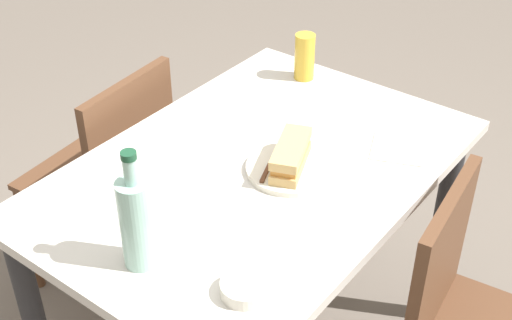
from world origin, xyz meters
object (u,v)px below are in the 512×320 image
Objects in this scene: chair_far at (113,173)px; water_bottle at (137,221)px; plate_near at (290,169)px; baguette_sandwich_near at (291,155)px; olive_bowl at (245,288)px; knife_near at (270,165)px; dining_table at (256,204)px; beer_glass at (305,57)px.

water_bottle is at bearing -125.83° from chair_far.
plate_near is 0.04m from baguette_sandwich_near.
olive_bowl is at bearing -157.00° from plate_near.
knife_near is at bearing 124.58° from baguette_sandwich_near.
dining_table is 0.55m from beer_glass.
knife_near is 1.66× the size of olive_bowl.
water_bottle is at bearing 177.59° from knife_near.
baguette_sandwich_near reaches higher than plate_near.
baguette_sandwich_near is at bearing 23.00° from olive_bowl.
olive_bowl is (0.06, -0.24, -0.10)m from water_bottle.
knife_near is at bearing -2.41° from water_bottle.
knife_near is 0.52m from beer_glass.
dining_table is 1.35× the size of chair_far.
beer_glass is at bearing 26.89° from olive_bowl.
olive_bowl is at bearing -75.39° from water_bottle.
olive_bowl is (-0.41, -0.17, 0.01)m from plate_near.
olive_bowl is at bearing -145.49° from dining_table.
chair_far reaches higher than dining_table.
beer_glass reaches higher than baguette_sandwich_near.
olive_bowl is (-0.38, -0.85, 0.30)m from chair_far.
water_bottle is at bearing -167.93° from beer_glass.
chair_far is 2.98× the size of water_bottle.
plate_near is at bearing -63.43° from baguette_sandwich_near.
olive_bowl reaches higher than knife_near.
baguette_sandwich_near is 0.51m from beer_glass.
baguette_sandwich_near reaches higher than dining_table.
water_bottle is (-0.44, -0.02, 0.24)m from dining_table.
beer_glass is (0.44, 0.26, 0.02)m from baguette_sandwich_near.
baguette_sandwich_near reaches higher than olive_bowl.
olive_bowl reaches higher than plate_near.
dining_table is 5.79× the size of baguette_sandwich_near.
baguette_sandwich_near is (0.03, -0.68, 0.34)m from chair_far.
dining_table is 0.62m from chair_far.
beer_glass is at bearing 12.07° from water_bottle.
knife_near is at bearing -79.77° from dining_table.
knife_near is 1.17× the size of beer_glass.
chair_far is 5.00× the size of knife_near.
chair_far is at bearing 138.34° from beer_glass.
chair_far is (0.01, 0.59, -0.16)m from dining_table.
dining_table is 0.20m from baguette_sandwich_near.
knife_near is (0.01, -0.04, 0.14)m from dining_table.
plate_near is at bearing -65.79° from dining_table.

